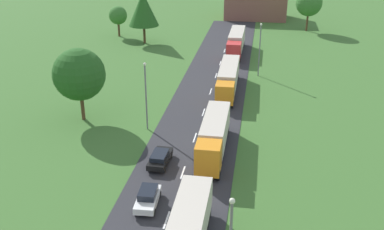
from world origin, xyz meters
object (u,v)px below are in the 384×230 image
car_second (148,197)px  lamppost_third (260,47)px  truck_third (228,77)px  tree_pine (143,9)px  car_third (160,158)px  truck_second (214,135)px  tree_maple (118,15)px  tree_birch (309,3)px  truck_fourth (236,41)px  tree_oak (79,75)px  distant_building (256,3)px  lamppost_second (146,93)px

car_second → lamppost_third: bearing=76.8°
truck_third → tree_pine: bearing=128.0°
truck_third → car_third: 22.81m
truck_second → tree_maple: 53.82m
car_second → tree_birch: tree_birch is taller
truck_fourth → tree_maple: bearing=160.8°
tree_oak → tree_pine: 36.77m
truck_fourth → lamppost_third: 13.30m
tree_oak → distant_building: (19.27, 64.30, -2.34)m
truck_third → tree_maple: (-25.43, 28.53, 2.30)m
tree_oak → truck_fourth: bearing=62.8°
truck_fourth → tree_birch: (14.15, 19.91, 3.87)m
tree_birch → truck_third: bearing=-109.3°
lamppost_third → distant_building: (-1.89, 44.02, -1.12)m
car_third → truck_fourth: bearing=83.5°
truck_second → tree_birch: bearing=76.7°
truck_second → tree_oak: 18.49m
tree_birch → lamppost_third: bearing=-106.8°
tree_birch → car_second: bearing=-104.9°
truck_second → tree_pine: 46.91m
truck_third → distant_building: distant_building is taller
car_third → tree_oak: 16.08m
tree_pine → tree_birch: bearing=25.8°
truck_third → lamppost_second: 16.74m
lamppost_second → tree_birch: size_ratio=0.93×
truck_fourth → distant_building: 31.87m
car_second → car_third: size_ratio=0.93×
truck_second → car_third: truck_second is taller
tree_maple → tree_pine: bearing=-34.3°
car_second → lamppost_third: 38.00m
truck_third → lamppost_second: bearing=-120.4°
lamppost_second → tree_birch: (22.27, 53.95, 1.43)m
lamppost_third → tree_birch: bearing=73.2°
truck_third → car_third: (-5.00, -22.22, -1.27)m
truck_second → car_second: size_ratio=2.97×
lamppost_third → tree_maple: lamppost_third is taller
car_third → distant_building: (7.29, 73.74, 2.78)m
tree_birch → tree_maple: size_ratio=1.42×
truck_fourth → car_third: truck_fourth is taller
car_second → car_third: 7.11m
tree_birch → distant_building: bearing=134.5°
tree_oak → tree_maple: bearing=101.6°
lamppost_second → tree_maple: (-17.06, 42.79, -0.26)m
truck_fourth → tree_oak: 36.80m
truck_third → tree_pine: (-18.70, 23.93, 4.72)m
tree_maple → distant_building: bearing=39.7°
truck_second → tree_maple: size_ratio=1.90×
truck_third → lamppost_third: lamppost_third is taller
truck_third → tree_maple: tree_maple is taller
car_third → tree_maple: tree_maple is taller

